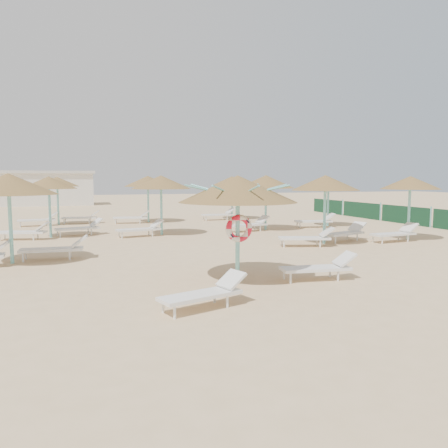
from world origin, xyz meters
name	(u,v)px	position (x,y,z in m)	size (l,w,h in m)	color
ground	(229,283)	(0.00, 0.00, 0.00)	(120.00, 120.00, 0.00)	#D9B384
main_palapa	(238,189)	(0.28, 0.15, 2.29)	(2.94, 2.94, 2.63)	#7BD6D6
lounger_main_a	(206,293)	(-1.14, -1.86, 0.31)	(1.89, 1.06, 0.66)	white
lounger_main_b	(320,267)	(2.28, -0.45, 0.33)	(1.95, 0.80, 0.69)	white
palapa_field	(201,184)	(2.08, 10.03, 2.30)	(18.33, 14.27, 2.72)	#7BD6D6
service_hut	(49,188)	(-6.00, 35.00, 1.64)	(8.40, 4.40, 3.25)	silver
windbreak_fence	(405,215)	(14.00, 9.96, 0.50)	(0.08, 19.84, 1.10)	#184A2F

